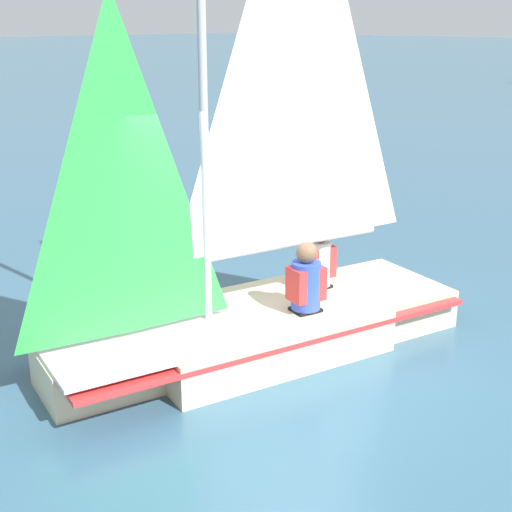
{
  "coord_description": "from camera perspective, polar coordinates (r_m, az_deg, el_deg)",
  "views": [
    {
      "loc": [
        4.96,
        4.64,
        3.28
      ],
      "look_at": [
        0.0,
        0.0,
        1.02
      ],
      "focal_mm": 50.0,
      "sensor_mm": 36.0,
      "label": 1
    }
  ],
  "objects": [
    {
      "name": "ground_plane",
      "position": [
        7.54,
        0.0,
        -7.4
      ],
      "size": [
        260.0,
        260.0,
        0.0
      ],
      "primitive_type": "plane",
      "color": "#38607A"
    },
    {
      "name": "sailor_crew",
      "position": [
        7.98,
        4.93,
        -1.08
      ],
      "size": [
        0.4,
        0.37,
        1.16
      ],
      "rotation": [
        0.0,
        0.0,
        6.0
      ],
      "color": "black",
      "rests_on": "ground_plane"
    },
    {
      "name": "sailboat_main",
      "position": [
        7.28,
        0.12,
        -2.56
      ],
      "size": [
        4.64,
        2.71,
        5.21
      ],
      "rotation": [
        0.0,
        0.0,
        6.0
      ],
      "color": "beige",
      "rests_on": "ground_plane"
    },
    {
      "name": "sailor_helm",
      "position": [
        7.32,
        4.02,
        -2.98
      ],
      "size": [
        0.4,
        0.37,
        1.16
      ],
      "rotation": [
        0.0,
        0.0,
        6.0
      ],
      "color": "black",
      "rests_on": "ground_plane"
    }
  ]
}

